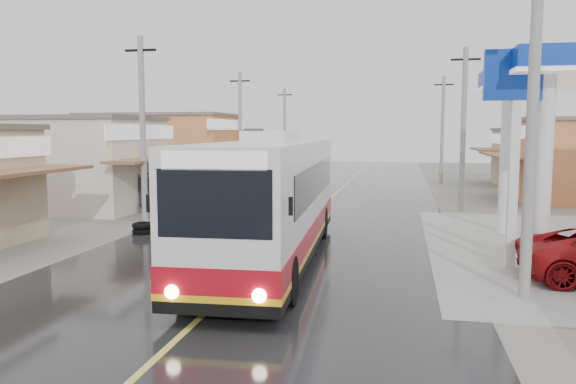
% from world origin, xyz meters
% --- Properties ---
extents(ground, '(120.00, 120.00, 0.00)m').
position_xyz_m(ground, '(0.00, 0.00, 0.00)').
color(ground, slate).
rests_on(ground, ground).
extents(road, '(12.00, 90.00, 0.02)m').
position_xyz_m(road, '(0.00, 15.00, 0.01)').
color(road, black).
rests_on(road, ground).
extents(centre_line, '(0.15, 90.00, 0.01)m').
position_xyz_m(centre_line, '(0.00, 15.00, 0.02)').
color(centre_line, '#D8CC4C').
rests_on(centre_line, road).
extents(shopfronts_left, '(11.00, 44.00, 5.20)m').
position_xyz_m(shopfronts_left, '(-13.00, 18.00, 0.00)').
color(shopfronts_left, tan).
rests_on(shopfronts_left, ground).
extents(utility_poles_left, '(1.60, 50.00, 8.00)m').
position_xyz_m(utility_poles_left, '(-7.00, 16.00, 0.00)').
color(utility_poles_left, gray).
rests_on(utility_poles_left, ground).
extents(utility_poles_right, '(1.60, 36.00, 8.00)m').
position_xyz_m(utility_poles_right, '(7.00, 15.00, 0.00)').
color(utility_poles_right, gray).
rests_on(utility_poles_right, ground).
extents(coach_bus, '(3.40, 12.68, 3.92)m').
position_xyz_m(coach_bus, '(0.28, 2.63, 1.89)').
color(coach_bus, silver).
rests_on(coach_bus, road).
extents(second_bus, '(3.18, 9.22, 3.00)m').
position_xyz_m(second_bus, '(-3.99, 22.62, 1.62)').
color(second_bus, silver).
rests_on(second_bus, road).
extents(cyclist, '(0.72, 1.88, 2.00)m').
position_xyz_m(cyclist, '(-4.37, 9.38, 0.66)').
color(cyclist, black).
rests_on(cyclist, ground).
extents(tricycle_near, '(1.71, 2.48, 1.83)m').
position_xyz_m(tricycle_near, '(-8.77, 12.49, 1.05)').
color(tricycle_near, '#26262D').
rests_on(tricycle_near, ground).
extents(tricycle_far, '(2.18, 2.77, 1.86)m').
position_xyz_m(tricycle_far, '(-9.34, 13.15, 1.06)').
color(tricycle_far, '#26262D').
rests_on(tricycle_far, ground).
extents(tyre_stack, '(0.84, 0.84, 0.43)m').
position_xyz_m(tyre_stack, '(-5.67, 6.06, 0.22)').
color(tyre_stack, black).
rests_on(tyre_stack, ground).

